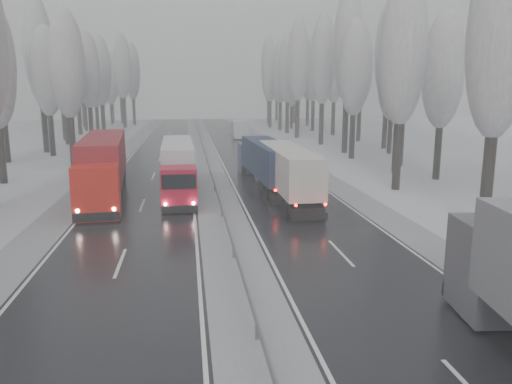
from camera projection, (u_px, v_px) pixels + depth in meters
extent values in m
cube|color=black|center=(276.00, 185.00, 41.84)|extent=(7.50, 200.00, 0.03)
cube|color=black|center=(149.00, 188.00, 40.44)|extent=(7.50, 200.00, 0.03)
cube|color=#999BA0|center=(213.00, 187.00, 41.14)|extent=(3.00, 200.00, 0.04)
cube|color=#999BA0|center=(333.00, 184.00, 42.50)|extent=(2.40, 200.00, 0.04)
cube|color=#999BA0|center=(85.00, 190.00, 39.77)|extent=(2.40, 200.00, 0.04)
cube|color=slate|center=(213.00, 180.00, 41.02)|extent=(0.06, 200.00, 0.32)
cube|color=slate|center=(215.00, 188.00, 39.14)|extent=(0.12, 0.12, 0.60)
cube|color=slate|center=(202.00, 145.00, 70.20)|extent=(0.12, 0.12, 0.60)
cylinder|color=black|center=(487.00, 179.00, 28.69)|extent=(0.68, 0.68, 5.60)
ellipsoid|color=gray|center=(501.00, 34.00, 27.09)|extent=(3.60, 3.60, 11.45)
cylinder|color=black|center=(397.00, 155.00, 39.65)|extent=(0.68, 0.68, 5.62)
ellipsoid|color=gray|center=(403.00, 50.00, 38.04)|extent=(3.60, 3.60, 11.48)
cylinder|color=black|center=(438.00, 152.00, 44.33)|extent=(0.64, 0.64, 4.94)
ellipsoid|color=gray|center=(444.00, 70.00, 42.93)|extent=(3.60, 3.60, 10.09)
cylinder|color=black|center=(396.00, 145.00, 48.02)|extent=(0.66, 0.66, 5.32)
ellipsoid|color=gray|center=(401.00, 64.00, 46.50)|extent=(3.60, 3.60, 10.88)
cylinder|color=black|center=(401.00, 136.00, 52.10)|extent=(0.72, 0.72, 6.31)
ellipsoid|color=gray|center=(406.00, 46.00, 50.30)|extent=(3.60, 3.60, 12.90)
cylinder|color=black|center=(352.00, 135.00, 58.03)|extent=(0.67, 0.67, 5.38)
ellipsoid|color=gray|center=(355.00, 68.00, 56.50)|extent=(3.60, 3.60, 10.98)
cylinder|color=black|center=(390.00, 135.00, 62.83)|extent=(0.62, 0.62, 4.59)
ellipsoid|color=gray|center=(393.00, 82.00, 61.52)|extent=(3.60, 3.60, 9.39)
cylinder|color=black|center=(345.00, 125.00, 63.25)|extent=(0.76, 0.76, 6.95)
ellipsoid|color=gray|center=(348.00, 44.00, 61.27)|extent=(3.60, 3.60, 14.19)
cylinder|color=black|center=(385.00, 124.00, 68.09)|extent=(0.74, 0.74, 6.59)
ellipsoid|color=gray|center=(389.00, 53.00, 66.22)|extent=(3.60, 3.60, 13.46)
cylinder|color=black|center=(321.00, 123.00, 73.21)|extent=(0.72, 0.72, 6.37)
ellipsoid|color=gray|center=(323.00, 59.00, 71.40)|extent=(3.60, 3.60, 13.01)
cylinder|color=black|center=(359.00, 122.00, 78.09)|extent=(0.70, 0.70, 5.97)
ellipsoid|color=gray|center=(361.00, 66.00, 76.39)|extent=(3.60, 3.60, 12.20)
cylinder|color=black|center=(297.00, 118.00, 83.39)|extent=(0.74, 0.74, 6.65)
ellipsoid|color=gray|center=(298.00, 59.00, 81.49)|extent=(3.60, 3.60, 13.59)
cylinder|color=black|center=(333.00, 118.00, 88.31)|extent=(0.71, 0.71, 6.14)
ellipsoid|color=gray|center=(335.00, 67.00, 86.56)|extent=(3.60, 3.60, 12.54)
cylinder|color=black|center=(287.00, 117.00, 92.94)|extent=(0.71, 0.71, 6.05)
ellipsoid|color=gray|center=(288.00, 69.00, 91.22)|extent=(3.60, 3.60, 12.37)
cylinder|color=black|center=(313.00, 115.00, 97.59)|extent=(0.72, 0.72, 6.30)
ellipsoid|color=gray|center=(314.00, 68.00, 95.80)|extent=(3.60, 3.60, 12.87)
cylinder|color=black|center=(280.00, 115.00, 100.26)|extent=(0.70, 0.70, 5.88)
ellipsoid|color=gray|center=(281.00, 72.00, 98.58)|extent=(3.60, 3.60, 12.00)
cylinder|color=black|center=(291.00, 117.00, 104.66)|extent=(0.64, 0.64, 4.86)
ellipsoid|color=gray|center=(292.00, 83.00, 103.28)|extent=(3.60, 3.60, 9.92)
cylinder|color=black|center=(270.00, 113.00, 107.03)|extent=(0.70, 0.70, 5.98)
ellipsoid|color=gray|center=(270.00, 73.00, 105.32)|extent=(3.60, 3.60, 12.21)
cylinder|color=black|center=(307.00, 112.00, 112.12)|extent=(0.71, 0.71, 6.19)
ellipsoid|color=gray|center=(308.00, 72.00, 110.36)|extent=(3.60, 3.60, 12.64)
cylinder|color=black|center=(269.00, 110.00, 116.67)|extent=(0.75, 0.75, 6.86)
ellipsoid|color=gray|center=(269.00, 67.00, 114.71)|extent=(3.60, 3.60, 14.01)
cylinder|color=black|center=(294.00, 112.00, 121.62)|extent=(0.68, 0.68, 5.55)
ellipsoid|color=gray|center=(295.00, 78.00, 120.03)|extent=(3.60, 3.60, 11.33)
cylinder|color=black|center=(268.00, 110.00, 127.23)|extent=(0.71, 0.71, 6.09)
ellipsoid|color=gray|center=(269.00, 75.00, 125.49)|extent=(3.60, 3.60, 12.45)
cylinder|color=black|center=(277.00, 110.00, 131.55)|extent=(0.67, 0.67, 5.49)
ellipsoid|color=gray|center=(277.00, 80.00, 129.98)|extent=(3.60, 3.60, 11.21)
cylinder|color=black|center=(1.00, 154.00, 42.34)|extent=(0.65, 0.65, 5.03)
cylinder|color=black|center=(72.00, 140.00, 52.06)|extent=(0.67, 0.67, 5.44)
ellipsoid|color=gray|center=(67.00, 64.00, 50.51)|extent=(3.60, 3.60, 11.11)
cylinder|color=black|center=(6.00, 136.00, 54.85)|extent=(0.69, 0.69, 5.72)
cylinder|color=black|center=(52.00, 134.00, 60.22)|extent=(0.66, 0.66, 5.23)
ellipsoid|color=gray|center=(47.00, 71.00, 58.73)|extent=(3.60, 3.60, 10.68)
cylinder|color=black|center=(45.00, 126.00, 63.73)|extent=(0.74, 0.74, 6.60)
ellipsoid|color=gray|center=(38.00, 50.00, 61.85)|extent=(3.60, 3.60, 13.49)
cylinder|color=black|center=(71.00, 129.00, 69.59)|extent=(0.65, 0.65, 5.16)
ellipsoid|color=gray|center=(67.00, 75.00, 68.12)|extent=(3.60, 3.60, 10.54)
cylinder|color=black|center=(67.00, 125.00, 73.23)|extent=(0.69, 0.69, 5.79)
ellipsoid|color=gray|center=(62.00, 67.00, 71.58)|extent=(3.60, 3.60, 11.84)
cylinder|color=black|center=(91.00, 124.00, 76.32)|extent=(0.68, 0.68, 5.64)
ellipsoid|color=gray|center=(88.00, 70.00, 74.71)|extent=(3.60, 3.60, 11.53)
cylinder|color=black|center=(64.00, 120.00, 79.47)|extent=(0.73, 0.73, 6.56)
ellipsoid|color=gray|center=(59.00, 59.00, 77.60)|extent=(3.60, 3.60, 13.40)
cylinder|color=black|center=(103.00, 120.00, 86.13)|extent=(0.69, 0.69, 5.79)
ellipsoid|color=gray|center=(100.00, 70.00, 84.47)|extent=(3.60, 3.60, 11.84)
cylinder|color=black|center=(79.00, 116.00, 89.29)|extent=(0.74, 0.74, 6.65)
ellipsoid|color=gray|center=(76.00, 61.00, 87.39)|extent=(3.60, 3.60, 13.58)
cylinder|color=black|center=(97.00, 119.00, 94.91)|extent=(0.65, 0.65, 5.12)
ellipsoid|color=gray|center=(95.00, 79.00, 93.45)|extent=(3.60, 3.60, 10.46)
cylinder|color=black|center=(86.00, 116.00, 98.34)|extent=(0.69, 0.69, 5.84)
ellipsoid|color=gray|center=(83.00, 72.00, 96.67)|extent=(3.60, 3.60, 11.92)
cylinder|color=black|center=(125.00, 112.00, 105.75)|extent=(0.74, 0.74, 6.67)
ellipsoid|color=gray|center=(122.00, 66.00, 103.85)|extent=(3.60, 3.60, 13.63)
cylinder|color=black|center=(84.00, 112.00, 108.45)|extent=(0.72, 0.72, 6.31)
ellipsoid|color=gray|center=(81.00, 70.00, 106.65)|extent=(3.60, 3.60, 12.88)
cylinder|color=black|center=(134.00, 111.00, 115.04)|extent=(0.72, 0.72, 6.29)
ellipsoid|color=gray|center=(132.00, 71.00, 113.25)|extent=(3.60, 3.60, 12.84)
cylinder|color=black|center=(112.00, 114.00, 118.32)|extent=(0.64, 0.64, 4.86)
ellipsoid|color=gray|center=(110.00, 84.00, 116.93)|extent=(3.60, 3.60, 9.92)
cylinder|color=black|center=(122.00, 109.00, 120.94)|extent=(0.74, 0.74, 6.63)
ellipsoid|color=gray|center=(120.00, 69.00, 119.05)|extent=(3.60, 3.60, 13.54)
cylinder|color=black|center=(113.00, 111.00, 124.53)|extent=(0.69, 0.69, 5.79)
ellipsoid|color=gray|center=(111.00, 77.00, 122.88)|extent=(3.60, 3.60, 11.82)
cube|color=#515156|center=(492.00, 262.00, 17.77)|extent=(3.04, 3.14, 3.26)
cube|color=black|center=(477.00, 231.00, 18.95)|extent=(2.49, 0.41, 1.09)
cube|color=black|center=(471.00, 281.00, 19.47)|extent=(2.72, 0.50, 0.54)
cylinder|color=black|center=(468.00, 305.00, 17.15)|extent=(0.52, 1.17, 1.13)
sphere|color=white|center=(445.00, 271.00, 19.40)|extent=(0.24, 0.24, 0.24)
sphere|color=white|center=(498.00, 270.00, 19.43)|extent=(0.24, 0.24, 0.24)
cube|color=navy|center=(252.00, 159.00, 46.88)|extent=(2.41, 2.50, 2.77)
cube|color=black|center=(250.00, 150.00, 47.87)|extent=(2.13, 0.19, 0.92)
cube|color=black|center=(250.00, 168.00, 48.31)|extent=(2.31, 0.24, 0.46)
cube|color=#141E37|center=(268.00, 158.00, 39.75)|extent=(2.88, 12.09, 2.58)
cube|color=black|center=(286.00, 199.00, 34.32)|extent=(2.13, 0.20, 0.42)
cube|color=black|center=(277.00, 188.00, 36.91)|extent=(2.25, 5.16, 0.42)
cube|color=black|center=(284.00, 200.00, 34.85)|extent=(2.12, 0.15, 0.55)
cylinder|color=black|center=(243.00, 171.00, 46.21)|extent=(0.37, 0.97, 0.96)
cylinder|color=black|center=(264.00, 171.00, 46.55)|extent=(0.37, 0.97, 0.96)
cylinder|color=black|center=(265.00, 193.00, 36.42)|extent=(0.37, 0.97, 0.96)
cylinder|color=black|center=(291.00, 192.00, 36.77)|extent=(0.37, 0.97, 0.96)
cylinder|color=black|center=(268.00, 196.00, 35.27)|extent=(0.37, 0.97, 0.96)
cylinder|color=black|center=(295.00, 195.00, 35.61)|extent=(0.37, 0.97, 0.96)
sphere|color=#FF0C05|center=(273.00, 189.00, 33.95)|extent=(0.18, 0.18, 0.18)
sphere|color=#FF0C05|center=(298.00, 188.00, 34.26)|extent=(0.18, 0.18, 0.18)
sphere|color=white|center=(241.00, 165.00, 48.11)|extent=(0.20, 0.20, 0.20)
sphere|color=white|center=(259.00, 164.00, 48.42)|extent=(0.20, 0.20, 0.20)
cube|color=#B1AC9D|center=(270.00, 165.00, 42.62)|extent=(2.34, 2.44, 2.80)
cube|color=black|center=(268.00, 156.00, 43.62)|extent=(2.15, 0.10, 0.93)
cube|color=black|center=(268.00, 176.00, 44.07)|extent=(2.34, 0.15, 0.47)
cube|color=#B4B0A2|center=(288.00, 166.00, 35.36)|extent=(2.43, 12.15, 2.62)
cube|color=black|center=(308.00, 215.00, 29.82)|extent=(2.15, 0.12, 0.42)
cube|color=black|center=(298.00, 202.00, 32.46)|extent=(2.07, 5.14, 0.42)
cube|color=black|center=(306.00, 216.00, 30.36)|extent=(2.15, 0.06, 0.56)
cylinder|color=black|center=(260.00, 179.00, 41.97)|extent=(0.33, 0.97, 0.97)
cylinder|color=black|center=(283.00, 179.00, 42.24)|extent=(0.33, 0.97, 0.97)
cylinder|color=black|center=(284.00, 207.00, 32.01)|extent=(0.33, 0.97, 0.97)
cylinder|color=black|center=(314.00, 206.00, 32.28)|extent=(0.33, 0.97, 0.97)
cylinder|color=black|center=(288.00, 211.00, 30.83)|extent=(0.33, 0.97, 0.97)
cylinder|color=black|center=(319.00, 210.00, 31.10)|extent=(0.33, 0.97, 0.97)
sphere|color=#FF0C05|center=(294.00, 203.00, 29.49)|extent=(0.19, 0.19, 0.19)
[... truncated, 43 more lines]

